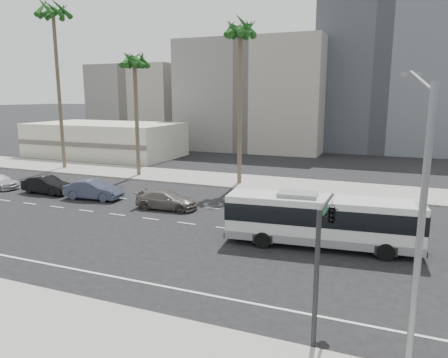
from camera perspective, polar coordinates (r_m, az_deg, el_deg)
The scene contains 17 objects.
ground at distance 29.28m, azimuth 0.15°, elevation -6.72°, with size 700.00×700.00×0.00m, color black.
sidewalk_north at distance 43.55m, azimuth 7.80°, elevation -0.71°, with size 120.00×7.00×0.15m, color gray.
sidewalk_south at distance 17.19m, azimuth -21.03°, elevation -21.02°, with size 120.00×7.00×0.15m, color gray.
commercial_low at distance 66.04m, azimuth -15.82°, elevation 5.17°, with size 22.00×12.16×5.00m.
midrise_beige_west at distance 74.29m, azimuth 4.64°, elevation 11.21°, with size 24.00×18.00×18.00m, color gray.
midrise_gray_center at distance 77.96m, azimuth 20.91°, elevation 13.47°, with size 20.00×20.00×26.00m, color #484C53.
midrise_beige_far at distance 89.97m, azimuth -10.61°, elevation 10.11°, with size 18.00×16.00×15.00m, color gray.
civic_tower at distance 277.70m, azimuth 20.32°, elevation 16.77°, with size 42.00×42.00×129.00m.
city_bus at distance 26.04m, azimuth 13.12°, elevation -5.35°, with size 11.67×3.68×3.30m.
car_a at distance 34.32m, azimuth -7.81°, elevation -2.84°, with size 5.10×2.07×1.48m, color #625B55.
car_b at distance 38.89m, azimuth -17.35°, elevation -1.40°, with size 5.18×1.81×1.71m, color #363C50.
car_c at distance 42.66m, azimuth -22.95°, elevation -0.75°, with size 4.97×1.73×1.64m, color black.
streetlight_corner at distance 14.62m, azimuth 25.02°, elevation -3.39°, with size 1.08×4.68×9.95m.
traffic_signal at distance 17.19m, azimuth 14.27°, elevation -4.81°, with size 2.41×3.17×5.27m.
palm_near at distance 43.09m, azimuth 2.24°, elevation 19.11°, with size 4.89×4.89×16.47m.
palm_mid at distance 48.31m, azimuth -12.09°, elevation 15.10°, with size 4.48×4.48×13.85m.
palm_far at distance 56.60m, azimuth -22.22°, elevation 19.92°, with size 5.88×5.88×20.16m.
Camera 1 is at (10.41, -25.82, 9.05)m, focal length 33.61 mm.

